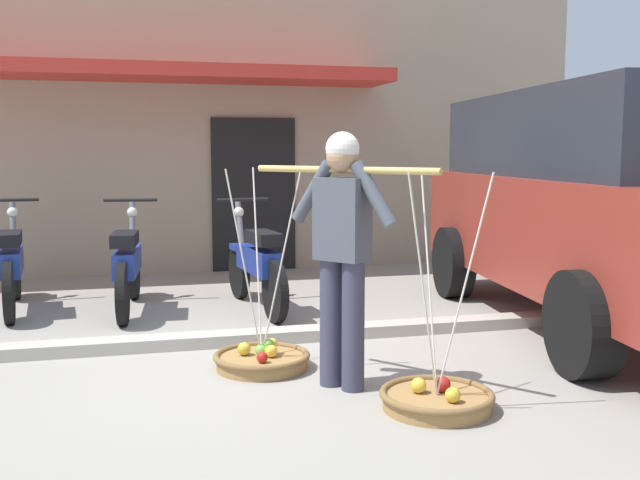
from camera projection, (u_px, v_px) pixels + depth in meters
ground_plane at (255, 368)px, 5.42m from camera, size 90.00×90.00×0.00m
sidewalk_curb at (241, 338)px, 6.08m from camera, size 20.00×0.24×0.10m
fruit_vendor at (342, 243)px, 4.85m from camera, size 0.92×1.14×1.70m
fruit_basket_left_side at (262, 359)px, 5.38m from camera, size 0.70×0.70×1.45m
fruit_basket_right_side at (437, 398)px, 4.53m from camera, size 0.70×0.70×1.45m
motorcycle_second_in_row at (11, 266)px, 7.27m from camera, size 0.54×1.82×1.09m
motorcycle_third_in_row at (128, 266)px, 7.25m from camera, size 0.54×1.82×1.09m
motorcycle_end_of_row at (257, 265)px, 7.33m from camera, size 0.54×1.82×1.09m
parked_truck at (607, 201)px, 6.64m from camera, size 2.58×4.99×2.10m
storefront_building at (103, 117)px, 11.56m from camera, size 13.00×6.00×4.20m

